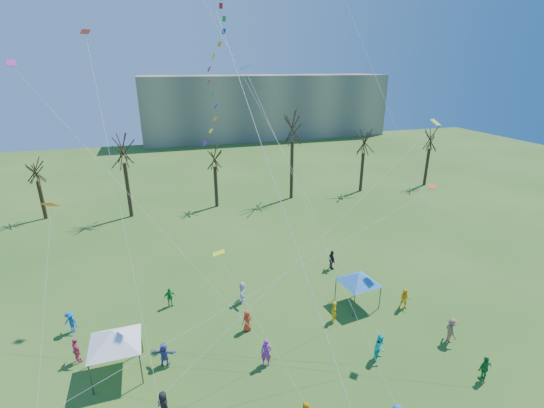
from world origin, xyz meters
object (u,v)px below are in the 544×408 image
object	(u,v)px
canopy_tent_white	(114,337)
canopy_tent_blue	(359,278)
big_box_kite	(220,79)
distant_building	(266,106)

from	to	relation	value
canopy_tent_white	canopy_tent_blue	world-z (taller)	canopy_tent_white
canopy_tent_white	big_box_kite	bearing A→B (deg)	12.65
distant_building	big_box_kite	world-z (taller)	big_box_kite
big_box_kite	canopy_tent_blue	world-z (taller)	big_box_kite
canopy_tent_white	canopy_tent_blue	size ratio (longest dim) A/B	1.12
big_box_kite	canopy_tent_white	bearing A→B (deg)	-167.35
big_box_kite	canopy_tent_blue	distance (m)	17.49
distant_building	canopy_tent_blue	bearing A→B (deg)	-100.73
distant_building	canopy_tent_blue	xyz separation A→B (m)	(-13.62, -71.88, -5.17)
distant_building	canopy_tent_blue	size ratio (longest dim) A/B	16.53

